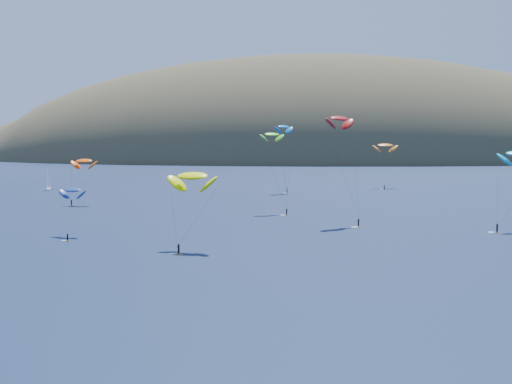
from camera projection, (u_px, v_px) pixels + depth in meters
The scene contains 10 objects.
ground at pixel (280, 325), 82.35m from camera, with size 2800.00×2800.00×0.00m, color black.
island at pixel (335, 171), 640.91m from camera, with size 730.00×300.00×210.00m.
sailboat at pixel (48, 188), 281.74m from camera, with size 7.82×6.78×9.40m.
kitesurfer_1 at pixel (84, 161), 223.60m from camera, with size 9.25×8.44×16.16m.
kitesurfer_2 at pixel (192, 176), 137.25m from camera, with size 11.15×12.06×16.89m.
kitesurfer_3 at pixel (272, 135), 201.91m from camera, with size 8.81×12.03×23.98m.
kitesurfer_4 at pixel (284, 127), 271.17m from camera, with size 8.96×9.69×27.42m.
kitesurfer_9 at pixel (339, 119), 175.52m from camera, with size 9.72×12.62×28.50m.
kitesurfer_10 at pixel (73, 190), 155.70m from camera, with size 7.23×12.14×11.78m.
kitesurfer_11 at pixel (385, 145), 295.07m from camera, with size 10.29×14.17×20.33m.
Camera 1 is at (1.47, -80.87, 22.04)m, focal length 50.00 mm.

